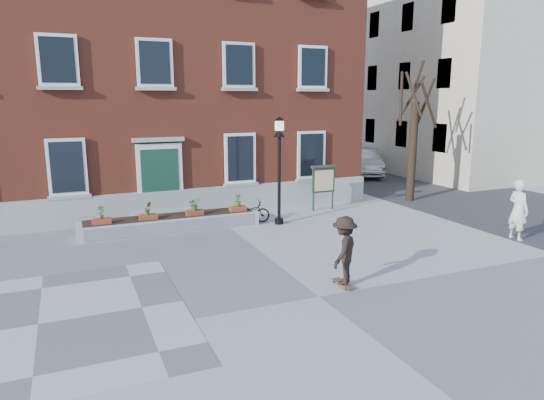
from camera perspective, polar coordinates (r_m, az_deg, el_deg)
name	(u,v)px	position (r m, az deg, el deg)	size (l,w,h in m)	color
ground	(319,297)	(11.61, 5.57, -11.26)	(100.00, 100.00, 0.00)	#9B9B9D
checker_patch	(38,324)	(11.33, -25.82, -13.04)	(6.00, 6.00, 0.01)	#5F5F62
bicycle	(248,212)	(17.98, -2.79, -1.42)	(0.56, 1.59, 0.84)	black
parked_car	(362,161)	(29.73, 10.57, 4.48)	(1.74, 4.98, 1.64)	#B4B7B9
bystander	(518,210)	(17.66, 26.98, -1.04)	(0.73, 0.48, 1.99)	silver
brick_building	(135,59)	(23.60, -15.86, 15.71)	(18.40, 10.85, 12.60)	brown
planter_assembly	(171,222)	(17.35, -11.76, -2.53)	(6.20, 1.12, 1.15)	#BCBCB7
bare_tree	(413,139)	(22.48, 16.29, 6.92)	(1.83, 1.83, 6.16)	#2F2115
side_street	(411,63)	(37.30, 15.99, 15.24)	(15.20, 36.00, 14.50)	#3C3C3F
lamp_post	(279,155)	(17.47, 0.86, 5.27)	(0.40, 0.40, 3.93)	black
notice_board	(323,180)	(19.99, 6.08, 2.35)	(1.10, 0.16, 1.87)	#183125
skateboarder	(344,250)	(12.00, 8.48, -5.88)	(1.24, 1.19, 1.77)	brown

